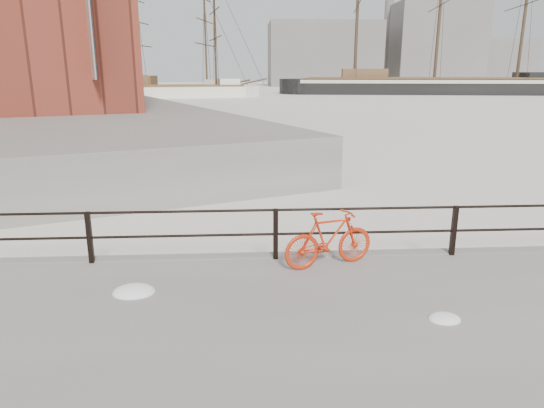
# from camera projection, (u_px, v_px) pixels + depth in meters

# --- Properties ---
(ground) EXTENTS (400.00, 400.00, 0.00)m
(ground) POSITION_uv_depth(u_px,v_px,m) (446.00, 268.00, 9.85)
(ground) COLOR white
(ground) RESTS_ON ground
(far_quay) EXTENTS (78.44, 148.07, 1.80)m
(far_quay) POSITION_uv_depth(u_px,v_px,m) (16.00, 92.00, 76.67)
(far_quay) COLOR gray
(far_quay) RESTS_ON ground
(guardrail) EXTENTS (28.00, 0.10, 1.00)m
(guardrail) POSITION_uv_depth(u_px,v_px,m) (454.00, 231.00, 9.48)
(guardrail) COLOR black
(guardrail) RESTS_ON promenade
(bicycle) EXTENTS (1.77, 0.80, 1.07)m
(bicycle) POSITION_uv_depth(u_px,v_px,m) (329.00, 239.00, 8.92)
(bicycle) COLOR red
(bicycle) RESTS_ON promenade
(barque_black) EXTENTS (66.15, 30.70, 35.76)m
(barque_black) POSITION_uv_depth(u_px,v_px,m) (433.00, 94.00, 89.35)
(barque_black) COLOR black
(barque_black) RESTS_ON ground
(schooner_mid) EXTENTS (31.26, 18.00, 21.09)m
(schooner_mid) POSITION_uv_depth(u_px,v_px,m) (175.00, 98.00, 77.37)
(schooner_mid) COLOR white
(schooner_mid) RESTS_ON ground
(schooner_left) EXTENTS (27.16, 16.40, 19.17)m
(schooner_left) POSITION_uv_depth(u_px,v_px,m) (175.00, 96.00, 82.45)
(schooner_left) COLOR beige
(schooner_left) RESTS_ON ground
(apartment_brick) EXTENTS (27.87, 22.90, 21.20)m
(apartment_brick) POSITION_uv_depth(u_px,v_px,m) (3.00, 31.00, 103.34)
(apartment_brick) COLOR brown
(apartment_brick) RESTS_ON far_quay
(industrial_west) EXTENTS (32.00, 18.00, 18.00)m
(industrial_west) POSITION_uv_depth(u_px,v_px,m) (323.00, 55.00, 143.51)
(industrial_west) COLOR gray
(industrial_west) RESTS_ON ground
(industrial_mid) EXTENTS (26.00, 20.00, 24.00)m
(industrial_mid) POSITION_uv_depth(u_px,v_px,m) (433.00, 45.00, 149.55)
(industrial_mid) COLOR gray
(industrial_mid) RESTS_ON ground
(industrial_east) EXTENTS (20.00, 16.00, 14.00)m
(industrial_east) POSITION_uv_depth(u_px,v_px,m) (495.00, 63.00, 157.00)
(industrial_east) COLOR gray
(industrial_east) RESTS_ON ground
(smokestack) EXTENTS (2.80, 2.80, 44.00)m
(smokestack) POSITION_uv_depth(u_px,v_px,m) (389.00, 12.00, 151.00)
(smokestack) COLOR gray
(smokestack) RESTS_ON ground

